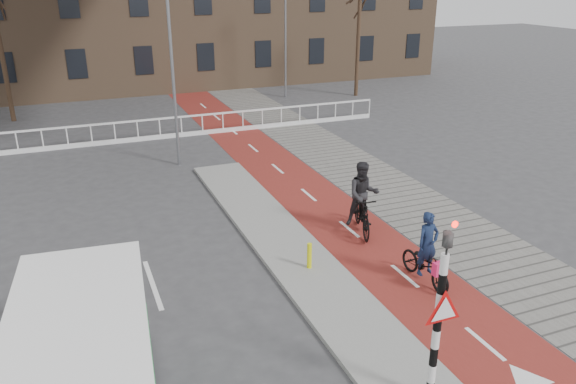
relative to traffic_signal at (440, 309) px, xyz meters
name	(u,v)px	position (x,y,z in m)	size (l,w,h in m)	color
ground	(397,333)	(0.60, 2.02, -1.99)	(120.00, 120.00, 0.00)	#38383A
bike_lane	(287,177)	(2.10, 12.02, -1.98)	(2.50, 60.00, 0.01)	maroon
sidewalk	(353,168)	(4.90, 12.02, -1.98)	(3.00, 60.00, 0.01)	slate
curb_island	(294,255)	(-0.10, 6.02, -1.93)	(1.80, 16.00, 0.12)	gray
traffic_signal	(440,309)	(0.00, 0.00, 0.00)	(0.80, 0.80, 3.68)	black
bollard	(309,256)	(-0.05, 5.15, -1.53)	(0.12, 0.12, 0.69)	#D7D70B
cyclist_near	(426,259)	(2.39, 3.61, -1.36)	(0.73, 1.81, 1.86)	black
cyclist_far	(363,204)	(2.33, 6.71, -1.08)	(1.18, 2.13, 2.17)	black
railing	(92,139)	(-4.40, 19.02, -1.68)	(28.00, 0.10, 0.99)	silver
tree_mid	(0,44)	(-7.87, 25.28, 1.88)	(0.24, 0.24, 7.74)	#322216
tree_right	(358,40)	(11.68, 24.33, 1.37)	(0.23, 0.23, 6.73)	#322216
streetlight_near	(171,55)	(-1.37, 14.98, 2.33)	(0.12, 0.12, 8.64)	slate
streetlight_right	(285,35)	(7.45, 25.58, 1.71)	(0.12, 0.12, 7.41)	slate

